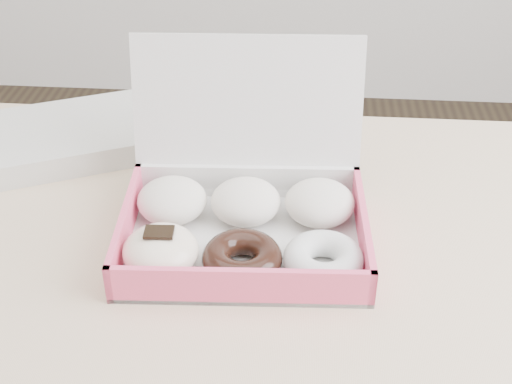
{
  "coord_description": "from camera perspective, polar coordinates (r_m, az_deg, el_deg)",
  "views": [
    {
      "loc": [
        0.21,
        -0.7,
        1.33
      ],
      "look_at": [
        0.15,
        0.04,
        0.83
      ],
      "focal_mm": 50.0,
      "sensor_mm": 36.0,
      "label": 1
    }
  ],
  "objects": [
    {
      "name": "donut_box",
      "position": [
        0.92,
        -1.13,
        -1.82
      ],
      "size": [
        0.33,
        0.29,
        0.23
      ],
      "rotation": [
        0.0,
        0.0,
        0.05
      ],
      "color": "silver",
      "rests_on": "table"
    },
    {
      "name": "newspapers",
      "position": [
        1.17,
        -14.47,
        4.36
      ],
      "size": [
        0.3,
        0.27,
        0.04
      ],
      "primitive_type": "cube",
      "rotation": [
        0.0,
        0.0,
        0.42
      ],
      "color": "white",
      "rests_on": "table"
    },
    {
      "name": "table",
      "position": [
        0.98,
        -9.25,
        -8.42
      ],
      "size": [
        1.2,
        0.8,
        0.75
      ],
      "color": "#CDAB87",
      "rests_on": "ground"
    }
  ]
}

